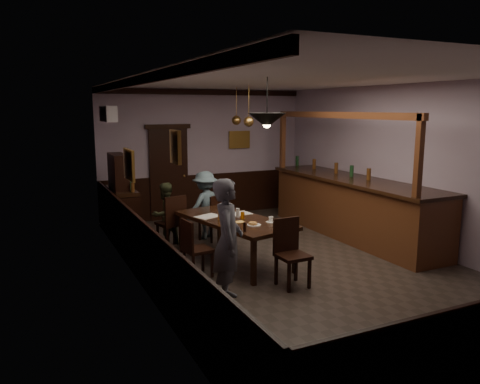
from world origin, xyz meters
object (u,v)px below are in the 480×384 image
coffee_cup (271,219)px  soda_can (243,215)px  chair_near (290,249)px  bar_counter (352,206)px  person_seated_right (205,205)px  dining_table (234,222)px  person_seated_left (165,214)px  pendant_brass_far (236,120)px  chair_far_left (173,220)px  chair_side (193,246)px  sideboard (122,204)px  pendant_iron (267,121)px  chair_far_right (214,216)px  person_standing (228,241)px  pendant_brass_mid (249,122)px

coffee_cup → soda_can: (-0.32, 0.38, 0.01)m
chair_near → bar_counter: 3.06m
person_seated_right → bar_counter: size_ratio=0.30×
dining_table → person_seated_left: (-0.78, 1.41, -0.08)m
person_seated_left → pendant_brass_far: size_ratio=1.48×
bar_counter → coffee_cup: bearing=-158.8°
chair_far_left → chair_side: chair_far_left is taller
person_seated_left → sideboard: bearing=-82.3°
dining_table → person_seated_left: bearing=118.8°
coffee_cup → pendant_iron: (-0.26, -0.31, 1.58)m
chair_far_right → coffee_cup: size_ratio=11.36×
soda_can → pendant_brass_far: 3.03m
person_seated_left → person_seated_right: 0.90m
bar_counter → person_standing: bearing=-151.9°
chair_far_right → chair_side: bearing=34.7°
pendant_brass_far → soda_can: bearing=-112.6°
person_seated_right → pendant_iron: size_ratio=1.83×
person_seated_right → pendant_iron: 2.94m
pendant_brass_mid → sideboard: bearing=156.4°
chair_far_right → chair_far_left: bearing=-11.3°
person_seated_right → soda_can: size_ratio=11.15×
chair_far_left → chair_near: (1.02, -2.42, -0.01)m
chair_side → person_standing: bearing=179.8°
person_seated_right → sideboard: bearing=-46.1°
coffee_cup → chair_far_left: bearing=112.9°
dining_table → bar_counter: size_ratio=0.53×
chair_side → pendant_brass_mid: 3.07m
person_seated_left → sideboard: (-0.61, 0.93, 0.07)m
soda_can → pendant_brass_mid: (0.81, 1.43, 1.49)m
chair_near → pendant_brass_far: pendant_brass_far is taller
coffee_cup → bar_counter: bearing=8.6°
chair_side → pendant_brass_far: pendant_brass_far is taller
chair_near → person_seated_right: (-0.20, 2.90, 0.13)m
chair_far_left → bar_counter: size_ratio=0.23×
dining_table → sideboard: 2.73m
chair_near → pendant_brass_far: 4.11m
chair_far_right → sideboard: size_ratio=0.54×
chair_far_right → person_seated_right: size_ratio=0.68×
pendant_iron → pendant_brass_far: same height
chair_far_left → bar_counter: (3.53, -0.69, 0.08)m
chair_near → chair_side: bearing=140.8°
pendant_iron → pendant_brass_far: (0.95, 3.12, -0.08)m
dining_table → chair_side: chair_side is taller
person_seated_left → pendant_brass_far: (1.90, 0.93, 1.70)m
person_standing → soda_can: person_standing is taller
chair_far_left → pendant_brass_far: 2.81m
person_standing → chair_far_right: bearing=6.7°
sideboard → pendant_iron: pendant_iron is taller
chair_far_left → dining_table: bearing=108.5°
chair_far_left → pendant_brass_far: (1.84, 1.20, 1.75)m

